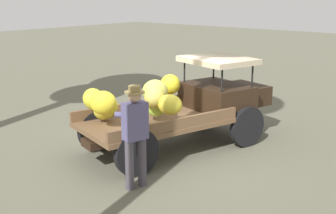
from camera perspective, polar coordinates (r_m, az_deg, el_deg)
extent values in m
plane|color=#605E4C|center=(9.40, 0.01, -5.72)|extent=(60.00, 60.00, 0.00)
cube|color=black|center=(9.35, 0.50, -2.61)|extent=(3.98, 1.46, 0.16)
cylinder|color=black|center=(10.82, 4.33, -0.51)|extent=(0.90, 0.37, 0.89)
cylinder|color=black|center=(9.69, 10.30, -2.55)|extent=(0.90, 0.37, 0.89)
cylinder|color=black|center=(9.38, -9.11, -3.07)|extent=(0.90, 0.37, 0.89)
cylinder|color=black|center=(8.04, -4.09, -5.98)|extent=(0.90, 0.37, 0.89)
cube|color=brown|center=(9.06, -1.82, -2.00)|extent=(3.34, 2.44, 0.10)
cube|color=brown|center=(9.67, -4.41, 0.03)|extent=(2.92, 0.86, 0.22)
cube|color=brown|center=(8.38, 1.15, -2.25)|extent=(2.92, 0.86, 0.22)
cube|color=black|center=(9.97, 6.39, 1.40)|extent=(1.46, 1.75, 0.55)
cube|color=black|center=(10.58, 10.07, 1.74)|extent=(0.95, 1.21, 0.44)
cylinder|color=black|center=(10.62, 5.98, 5.27)|extent=(0.04, 0.04, 0.55)
cylinder|color=black|center=(9.70, 10.96, 4.17)|extent=(0.04, 0.04, 0.55)
cylinder|color=black|center=(10.08, 2.17, 4.82)|extent=(0.04, 0.04, 0.55)
cylinder|color=black|center=(9.09, 7.06, 3.64)|extent=(0.04, 0.04, 0.55)
cube|color=#C1AF90|center=(9.81, 6.53, 6.10)|extent=(1.57, 1.78, 0.12)
ellipsoid|color=gold|center=(8.85, -9.72, 1.04)|extent=(0.60, 0.67, 0.58)
ellipsoid|color=#A6D045|center=(8.85, -1.62, 0.43)|extent=(0.63, 0.63, 0.59)
ellipsoid|color=#BCBC4C|center=(9.24, -1.69, 2.07)|extent=(0.74, 0.74, 0.60)
ellipsoid|color=yellow|center=(8.32, -8.48, 0.56)|extent=(0.70, 0.70, 0.54)
ellipsoid|color=yellow|center=(8.89, -8.13, -0.18)|extent=(0.63, 0.60, 0.59)
ellipsoid|color=gold|center=(8.59, -1.81, 1.26)|extent=(0.66, 0.61, 0.41)
ellipsoid|color=gold|center=(8.48, 0.25, 0.33)|extent=(0.65, 0.69, 0.49)
ellipsoid|color=yellow|center=(9.83, 0.29, 2.97)|extent=(0.72, 0.69, 0.55)
cylinder|color=#443F49|center=(7.52, -5.04, -7.56)|extent=(0.15, 0.15, 0.88)
cylinder|color=#443F49|center=(7.65, -3.40, -7.12)|extent=(0.15, 0.15, 0.88)
cube|color=#534E77|center=(7.33, -4.32, -1.83)|extent=(0.44, 0.32, 0.64)
cylinder|color=#534E77|center=(7.33, -5.42, -1.07)|extent=(0.27, 0.40, 0.10)
cylinder|color=#534E77|center=(7.44, -4.12, -0.81)|extent=(0.37, 0.33, 0.10)
sphere|color=tan|center=(7.22, -4.39, 1.44)|extent=(0.22, 0.22, 0.22)
cylinder|color=olive|center=(7.21, -4.40, 1.95)|extent=(0.34, 0.34, 0.02)
cylinder|color=olive|center=(7.19, -4.41, 2.41)|extent=(0.20, 0.20, 0.10)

